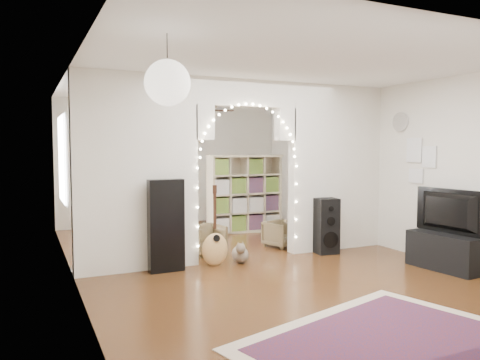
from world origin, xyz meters
name	(u,v)px	position (x,y,z in m)	size (l,w,h in m)	color
floor	(246,258)	(0.00, 0.00, 0.00)	(7.50, 7.50, 0.00)	black
ceiling	(246,80)	(0.00, 0.00, 2.70)	(5.00, 7.50, 0.02)	white
wall_back	(173,163)	(0.00, 3.75, 1.35)	(5.00, 0.02, 2.70)	silver
wall_front	(451,191)	(0.00, -3.75, 1.35)	(5.00, 0.02, 2.70)	silver
wall_left	(71,174)	(-2.50, 0.00, 1.35)	(0.02, 7.50, 2.70)	silver
wall_right	(375,167)	(2.50, 0.00, 1.35)	(0.02, 7.50, 2.70)	silver
divider_wall	(246,165)	(0.00, 0.00, 1.42)	(5.00, 0.20, 2.70)	silver
fairy_lights	(250,157)	(0.00, -0.13, 1.55)	(1.64, 0.04, 1.60)	#FFEABF
window	(62,159)	(-2.47, 1.80, 1.50)	(0.04, 1.20, 1.40)	white
wall_clock	(401,122)	(2.48, -0.60, 2.10)	(0.31, 0.31, 0.03)	white
picture_frames	(419,160)	(2.48, -1.00, 1.50)	(0.02, 0.50, 0.70)	white
paper_lantern	(167,83)	(-1.90, -2.40, 2.25)	(0.40, 0.40, 0.40)	white
ceiling_fan	(200,110)	(0.00, 2.00, 2.40)	(1.10, 1.10, 0.30)	#B18B3B
area_rug	(395,344)	(-0.21, -3.40, 0.01)	(2.51, 1.88, 0.02)	maroon
guitar_case	(166,226)	(-1.32, -0.25, 0.63)	(0.48, 0.16, 1.26)	black
acoustic_guitar	(215,236)	(-0.61, -0.25, 0.43)	(0.42, 0.28, 0.98)	tan
tabby_cat	(240,254)	(-0.22, -0.27, 0.14)	(0.34, 0.51, 0.35)	brown
floor_speaker	(326,226)	(1.31, -0.25, 0.44)	(0.38, 0.34, 0.88)	black
media_console	(444,252)	(2.20, -1.78, 0.25)	(0.40, 1.00, 0.50)	black
tv	(446,212)	(2.20, -1.78, 0.81)	(1.07, 0.14, 0.62)	black
bookcase	(245,193)	(0.95, 2.05, 0.77)	(1.50, 0.38, 1.54)	tan
dining_table	(132,195)	(-0.98, 3.50, 0.68)	(1.22, 0.83, 0.76)	brown
flower_vase	(132,187)	(-0.98, 3.50, 0.85)	(0.18, 0.18, 0.19)	white
dining_chair_left	(206,240)	(-0.46, 0.49, 0.23)	(0.50, 0.52, 0.47)	brown
dining_chair_right	(281,234)	(0.89, 0.48, 0.22)	(0.47, 0.48, 0.44)	brown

